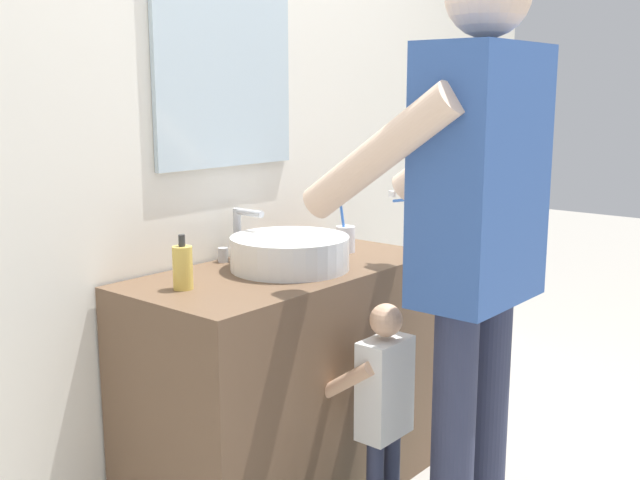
# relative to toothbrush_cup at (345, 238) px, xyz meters

# --- Properties ---
(back_wall) EXTENTS (4.40, 0.10, 2.70)m
(back_wall) POSITION_rel_toothbrush_cup_xyz_m (-0.33, 0.31, 0.47)
(back_wall) COLOR silver
(back_wall) RESTS_ON ground
(vanity_cabinet) EXTENTS (1.11, 0.54, 0.83)m
(vanity_cabinet) POSITION_rel_toothbrush_cup_xyz_m (-0.33, -0.01, -0.47)
(vanity_cabinet) COLOR brown
(vanity_cabinet) RESTS_ON ground
(sink_basin) EXTENTS (0.39, 0.39, 0.11)m
(sink_basin) POSITION_rel_toothbrush_cup_xyz_m (-0.33, -0.03, 0.01)
(sink_basin) COLOR silver
(sink_basin) RESTS_ON vanity_cabinet
(faucet) EXTENTS (0.18, 0.14, 0.18)m
(faucet) POSITION_rel_toothbrush_cup_xyz_m (-0.33, 0.21, 0.03)
(faucet) COLOR #B7BABF
(faucet) RESTS_ON vanity_cabinet
(toothbrush_cup) EXTENTS (0.07, 0.07, 0.21)m
(toothbrush_cup) POSITION_rel_toothbrush_cup_xyz_m (0.00, 0.00, 0.00)
(toothbrush_cup) COLOR silver
(toothbrush_cup) RESTS_ON vanity_cabinet
(soap_bottle) EXTENTS (0.06, 0.06, 0.16)m
(soap_bottle) POSITION_rel_toothbrush_cup_xyz_m (-0.73, 0.04, 0.02)
(soap_bottle) COLOR gold
(soap_bottle) RESTS_ON vanity_cabinet
(child_toddler) EXTENTS (0.24, 0.24, 0.78)m
(child_toddler) POSITION_rel_toothbrush_cup_xyz_m (-0.33, -0.41, -0.42)
(child_toddler) COLOR #2D334C
(child_toddler) RESTS_ON ground
(adult_parent) EXTENTS (0.55, 0.58, 1.78)m
(adult_parent) POSITION_rel_toothbrush_cup_xyz_m (-0.25, -0.65, 0.19)
(adult_parent) COLOR #2D334C
(adult_parent) RESTS_ON ground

